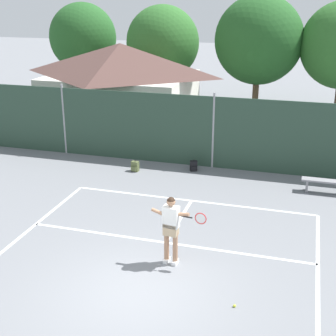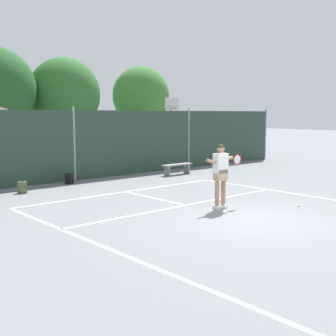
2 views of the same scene
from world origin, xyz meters
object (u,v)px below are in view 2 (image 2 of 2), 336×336
at_px(tennis_ball, 298,206).
at_px(backpack_black, 69,179).
at_px(backpack_olive, 22,188).
at_px(courtside_bench, 177,167).
at_px(tennis_player, 221,170).
at_px(basketball_hoop, 171,122).

xyz_separation_m(tennis_ball, backpack_black, (-2.93, 8.28, 0.16)).
distance_m(backpack_olive, courtside_bench, 7.12).
bearing_deg(backpack_black, tennis_player, -81.18).
bearing_deg(courtside_bench, basketball_hoop, 52.07).
bearing_deg(tennis_player, backpack_olive, 117.86).
distance_m(basketball_hoop, tennis_ball, 11.27).
height_order(tennis_ball, courtside_bench, courtside_bench).
bearing_deg(courtside_bench, backpack_olive, 178.53).
bearing_deg(backpack_olive, tennis_player, -62.14).
distance_m(tennis_ball, courtside_bench, 7.65).
relative_size(basketball_hoop, tennis_ball, 53.79).
bearing_deg(backpack_olive, courtside_bench, -1.47).
xyz_separation_m(tennis_player, backpack_olive, (-3.26, 6.17, -0.92)).
height_order(backpack_olive, backpack_black, same).
relative_size(basketball_hoop, tennis_player, 1.91).
distance_m(backpack_black, courtside_bench, 5.01).
bearing_deg(courtside_bench, backpack_black, 169.66).
distance_m(basketball_hoop, backpack_olive, 9.92).
relative_size(tennis_player, backpack_black, 4.01).
relative_size(tennis_ball, backpack_olive, 0.14).
relative_size(basketball_hoop, courtside_bench, 2.22).
relative_size(tennis_player, backpack_olive, 4.01).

